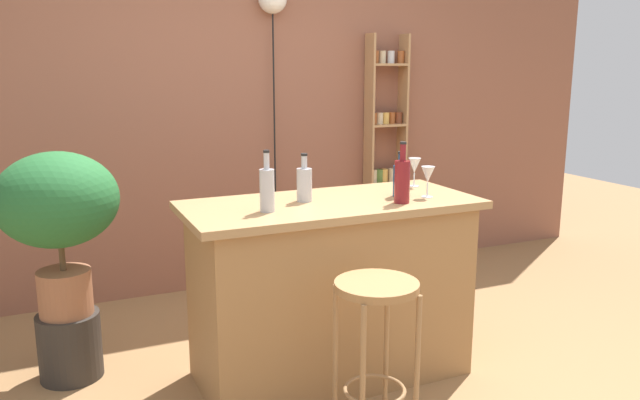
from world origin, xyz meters
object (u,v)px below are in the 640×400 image
at_px(potted_plant, 58,209).
at_px(bottle_spirits_clear, 400,179).
at_px(bottle_olive_oil, 402,180).
at_px(bottle_sauce_amber, 304,183).
at_px(bottle_soda_blue, 267,189).
at_px(wine_glass_left, 428,175).
at_px(pendant_globe_light, 273,4).
at_px(bar_stool, 376,323).
at_px(spice_shelf, 385,158).
at_px(wine_glass_center, 415,166).
at_px(plant_stool, 70,345).

relative_size(potted_plant, bottle_spirits_clear, 3.61).
distance_m(bottle_olive_oil, bottle_sauce_amber, 0.49).
height_order(bottle_olive_oil, bottle_soda_blue, bottle_olive_oil).
bearing_deg(wine_glass_left, bottle_sauce_amber, 164.61).
xyz_separation_m(bottle_spirits_clear, pendant_globe_light, (-0.13, 1.58, 1.01)).
relative_size(bar_stool, bottle_spirits_clear, 3.10).
xyz_separation_m(bar_stool, potted_plant, (-1.20, 1.17, 0.37)).
distance_m(bar_stool, spice_shelf, 2.51).
relative_size(spice_shelf, potted_plant, 2.18).
xyz_separation_m(bottle_soda_blue, wine_glass_center, (0.98, 0.25, 0.01)).
xyz_separation_m(bar_stool, plant_stool, (-1.20, 1.17, -0.38)).
bearing_deg(wine_glass_left, bottle_olive_oil, -162.19).
xyz_separation_m(bar_stool, wine_glass_left, (0.58, 0.51, 0.52)).
bearing_deg(plant_stool, bottle_olive_oil, -24.33).
bearing_deg(wine_glass_center, spice_shelf, 66.48).
bearing_deg(bottle_sauce_amber, bar_stool, -86.04).
bearing_deg(potted_plant, bottle_sauce_amber, -22.71).
xyz_separation_m(potted_plant, pendant_globe_light, (1.54, 1.00, 1.13)).
relative_size(wine_glass_left, wine_glass_center, 1.00).
distance_m(potted_plant, pendant_globe_light, 2.16).
height_order(bottle_spirits_clear, wine_glass_center, bottle_spirits_clear).
bearing_deg(bottle_spirits_clear, bottle_sauce_amber, 170.16).
bearing_deg(wine_glass_center, bottle_spirits_clear, -136.73).
relative_size(bar_stool, potted_plant, 0.86).
bearing_deg(pendant_globe_light, bottle_sauce_amber, -104.46).
distance_m(bottle_olive_oil, wine_glass_center, 0.45).
distance_m(bottle_spirits_clear, wine_glass_center, 0.29).
distance_m(wine_glass_left, pendant_globe_light, 1.95).
xyz_separation_m(spice_shelf, pendant_globe_light, (-0.93, 0.03, 1.15)).
distance_m(wine_glass_center, pendant_globe_light, 1.73).
bearing_deg(bottle_spirits_clear, potted_plant, 161.06).
bearing_deg(plant_stool, wine_glass_center, -11.19).
height_order(bottle_sauce_amber, wine_glass_left, bottle_sauce_amber).
bearing_deg(wine_glass_left, plant_stool, 159.79).
distance_m(bottle_olive_oil, pendant_globe_light, 1.98).
xyz_separation_m(spice_shelf, potted_plant, (-2.47, -0.97, 0.02)).
xyz_separation_m(wine_glass_left, pendant_globe_light, (-0.24, 1.66, 0.98)).
height_order(bar_stool, pendant_globe_light, pendant_globe_light).
xyz_separation_m(bottle_olive_oil, bottle_soda_blue, (-0.68, 0.09, -0.01)).
bearing_deg(pendant_globe_light, bottle_spirits_clear, -85.29).
relative_size(bottle_spirits_clear, pendant_globe_light, 0.11).
bearing_deg(spice_shelf, wine_glass_left, -112.77).
xyz_separation_m(potted_plant, bottle_spirits_clear, (1.67, -0.57, 0.12)).
xyz_separation_m(bottle_soda_blue, wine_glass_left, (0.88, -0.03, 0.01)).
distance_m(plant_stool, bottle_olive_oil, 1.96).
distance_m(plant_stool, bottle_soda_blue, 1.42).
relative_size(bottle_soda_blue, wine_glass_center, 1.80).
distance_m(bar_stool, bottle_olive_oil, 0.79).
xyz_separation_m(spice_shelf, bottle_spirits_clear, (-0.80, -1.54, 0.14)).
bearing_deg(pendant_globe_light, spice_shelf, -2.12).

